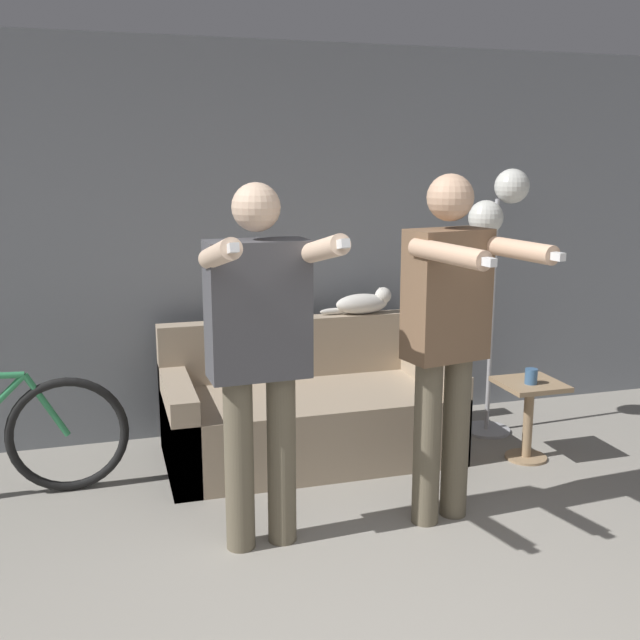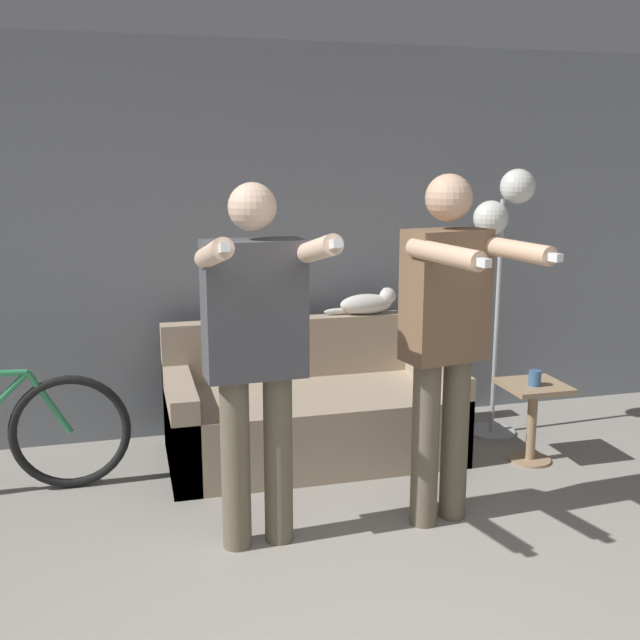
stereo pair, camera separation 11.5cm
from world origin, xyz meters
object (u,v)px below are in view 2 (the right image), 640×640
Objects in this scene: floor_lamp at (503,228)px; side_table at (533,407)px; cup at (535,378)px; couch at (311,414)px; cat at (369,303)px; person_left at (256,341)px; person_right at (446,328)px.

floor_lamp is 1.17m from side_table.
couch is at bearing 158.78° from cup.
couch is 1.40m from cup.
cup reaches higher than side_table.
cat is 1.01m from floor_lamp.
floor_lamp is 18.86× the size of cup.
person_left is (-0.52, -1.05, 0.76)m from couch.
cup is (-0.02, -0.04, 0.20)m from side_table.
person_right is 1.40m from cat.
floor_lamp is at bearing -19.59° from cat.
person_right is at bearing -67.77° from couch.
couch is 1.37m from person_right.
person_right is 18.79× the size of cup.
cup is at bearing -119.69° from side_table.
side_table is at bearing -44.37° from cat.
cup is (1.28, -0.50, 0.28)m from couch.
floor_lamp is (0.82, -0.29, 0.51)m from cat.
person_right is 1.00× the size of floor_lamp.
person_right reaches higher than side_table.
person_right is at bearing -92.37° from cat.
floor_lamp reaches higher than person_left.
side_table is (-0.00, -0.50, -1.06)m from floor_lamp.
couch is at bearing 101.08° from person_right.
person_right is at bearing -2.59° from person_left.
person_left is at bearing -161.96° from side_table.
cat is at bearing 34.47° from couch.
person_right is 1.25m from side_table.
floor_lamp reaches higher than side_table.
couch is at bearing 61.01° from person_left.
floor_lamp reaches higher than person_right.
person_right is at bearing -128.52° from floor_lamp.
cat is at bearing 51.37° from person_left.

